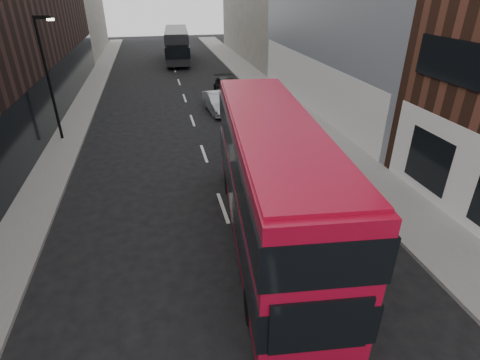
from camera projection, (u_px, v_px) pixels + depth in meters
sidewalk_right at (272, 95)px, 32.39m from camera, size 3.00×80.00×0.15m
sidewalk_left at (84, 107)px, 29.36m from camera, size 2.00×80.00×0.15m
building_left_mid at (29, 7)px, 29.76m from camera, size 5.00×24.00×14.00m
building_left_far at (75, 2)px, 48.98m from camera, size 5.00×20.00×13.00m
street_lamp at (48, 72)px, 21.36m from camera, size 1.06×0.22×7.00m
red_bus at (271, 177)px, 13.06m from camera, size 4.08×12.09×4.80m
grey_bus at (177, 44)px, 45.84m from camera, size 3.54×11.90×3.79m
car_a at (246, 134)px, 22.41m from camera, size 1.68×3.90×1.31m
car_b at (218, 103)px, 28.08m from camera, size 1.95×4.55×1.46m
car_c at (227, 87)px, 32.20m from camera, size 2.22×4.99×1.42m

